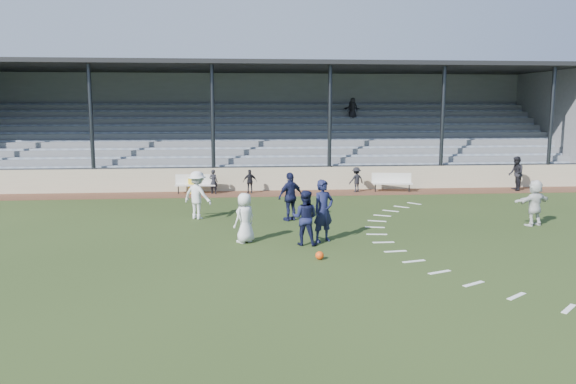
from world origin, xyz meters
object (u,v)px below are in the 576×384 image
object	(u,v)px
football	(320,255)
official	(516,173)
bench_right	(392,181)
trash_bin	(193,185)
bench_left	(196,182)
player_white_lead	(245,218)
player_navy_lead	(323,211)

from	to	relation	value
football	official	bearing A→B (deg)	45.27
bench_right	football	distance (m)	13.51
trash_bin	official	world-z (taller)	official
official	bench_right	bearing A→B (deg)	-79.27
bench_left	trash_bin	bearing A→B (deg)	144.72
bench_left	bench_right	bearing A→B (deg)	1.81
bench_right	football	size ratio (longest dim) A/B	8.44
player_white_lead	trash_bin	bearing A→B (deg)	-119.00
bench_left	player_white_lead	world-z (taller)	player_white_lead
bench_right	player_white_lead	bearing A→B (deg)	-118.25
football	player_navy_lead	bearing A→B (deg)	78.62
player_white_lead	bench_left	bearing A→B (deg)	-119.57
bench_left	player_navy_lead	distance (m)	11.56
trash_bin	player_navy_lead	bearing A→B (deg)	-64.97
football	player_white_lead	distance (m)	3.14
bench_right	football	world-z (taller)	bench_right
trash_bin	official	xyz separation A→B (m)	(16.52, -0.63, 0.49)
trash_bin	bench_right	bearing A→B (deg)	-2.41
bench_left	football	world-z (taller)	bench_left
official	bench_left	bearing A→B (deg)	-79.28
bench_right	trash_bin	size ratio (longest dim) A/B	2.62
football	official	distance (m)	17.07
player_white_lead	official	xyz separation A→B (m)	(14.09, 9.88, 0.10)
bench_left	player_white_lead	distance (m)	10.65
player_white_lead	official	size ratio (longest dim) A/B	0.91
player_navy_lead	official	world-z (taller)	player_navy_lead
bench_left	official	size ratio (longest dim) A/B	1.14
bench_left	bench_right	size ratio (longest dim) A/B	0.99
bench_right	bench_left	bearing A→B (deg)	-173.00
bench_right	official	size ratio (longest dim) A/B	1.15
trash_bin	official	distance (m)	16.54
bench_left	trash_bin	distance (m)	0.24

